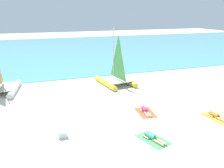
% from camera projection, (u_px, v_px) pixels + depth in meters
% --- Properties ---
extents(ground_plane, '(120.00, 120.00, 0.00)m').
position_uv_depth(ground_plane, '(97.00, 83.00, 23.45)').
color(ground_plane, silver).
extents(ocean_water, '(120.00, 40.00, 0.05)m').
position_uv_depth(ocean_water, '(63.00, 50.00, 43.43)').
color(ocean_water, '#5BB2C1').
rests_on(ocean_water, ground).
extents(sailboat_yellow, '(3.11, 4.39, 5.33)m').
position_uv_depth(sailboat_yellow, '(116.00, 76.00, 22.83)').
color(sailboat_yellow, yellow).
rests_on(sailboat_yellow, ground).
extents(sailboat_white, '(3.35, 4.63, 5.56)m').
position_uv_depth(sailboat_white, '(0.00, 83.00, 20.49)').
color(sailboat_white, white).
rests_on(sailboat_white, ground).
extents(towel_left, '(1.60, 2.13, 0.01)m').
position_uv_depth(towel_left, '(153.00, 140.00, 13.14)').
color(towel_left, '#4CB266').
rests_on(towel_left, ground).
extents(sunbather_left, '(0.82, 1.54, 0.30)m').
position_uv_depth(sunbather_left, '(152.00, 137.00, 13.15)').
color(sunbather_left, '#3FB28C').
rests_on(sunbather_left, towel_left).
extents(towel_middle, '(1.32, 2.02, 0.01)m').
position_uv_depth(towel_middle, '(146.00, 113.00, 16.62)').
color(towel_middle, '#EA5933').
rests_on(towel_middle, ground).
extents(sunbather_middle, '(0.60, 1.57, 0.30)m').
position_uv_depth(sunbather_middle, '(145.00, 111.00, 16.65)').
color(sunbather_middle, '#D83372').
rests_on(sunbather_middle, towel_middle).
extents(towel_right, '(1.30, 2.01, 0.01)m').
position_uv_depth(towel_right, '(217.00, 118.00, 15.80)').
color(towel_right, yellow).
rests_on(towel_right, ground).
extents(sunbather_right, '(0.59, 1.57, 0.30)m').
position_uv_depth(sunbather_right, '(216.00, 116.00, 15.82)').
color(sunbather_right, orange).
rests_on(sunbather_right, towel_right).
extents(cooler_box, '(0.50, 0.36, 0.36)m').
position_uv_depth(cooler_box, '(63.00, 134.00, 13.35)').
color(cooler_box, white).
rests_on(cooler_box, ground).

